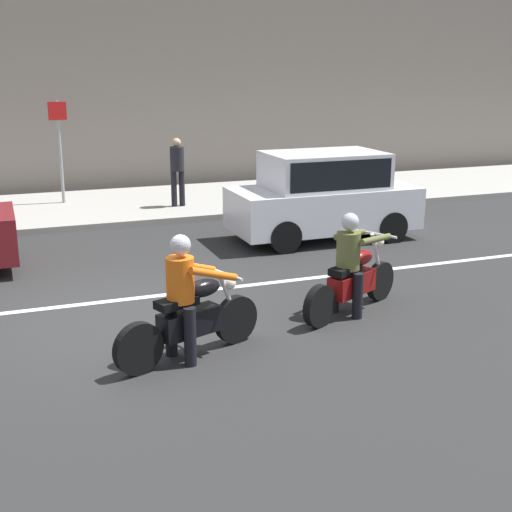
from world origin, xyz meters
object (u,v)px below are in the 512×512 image
object	(u,v)px
motorcycle_with_rider_olive	(352,272)
parked_hatchback_white	(323,195)
motorcycle_with_rider_orange_stripe	(188,308)
pedestrian_bystander	(177,167)
street_sign_post	(59,142)

from	to	relation	value
motorcycle_with_rider_olive	parked_hatchback_white	bearing A→B (deg)	69.42
motorcycle_with_rider_orange_stripe	parked_hatchback_white	distance (m)	6.48
pedestrian_bystander	motorcycle_with_rider_olive	bearing A→B (deg)	-86.08
street_sign_post	motorcycle_with_rider_olive	bearing A→B (deg)	-71.46
street_sign_post	pedestrian_bystander	bearing A→B (deg)	-29.09
street_sign_post	parked_hatchback_white	bearing A→B (deg)	-47.80
parked_hatchback_white	street_sign_post	world-z (taller)	street_sign_post
motorcycle_with_rider_orange_stripe	pedestrian_bystander	xyz separation A→B (m)	(2.09, 8.68, 0.46)
parked_hatchback_white	pedestrian_bystander	xyz separation A→B (m)	(-2.12, 3.76, 0.18)
motorcycle_with_rider_olive	pedestrian_bystander	world-z (taller)	pedestrian_bystander
pedestrian_bystander	parked_hatchback_white	bearing A→B (deg)	-60.61
parked_hatchback_white	pedestrian_bystander	distance (m)	4.32
parked_hatchback_white	motorcycle_with_rider_orange_stripe	bearing A→B (deg)	-130.53
motorcycle_with_rider_orange_stripe	street_sign_post	bearing A→B (deg)	92.92
pedestrian_bystander	street_sign_post	bearing A→B (deg)	150.91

